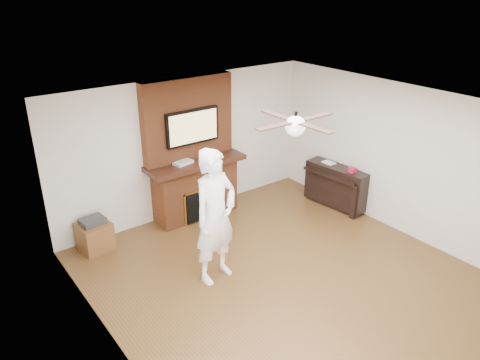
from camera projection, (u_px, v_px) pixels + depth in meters
room_shell at (292, 203)px, 6.27m from camera, size 5.36×5.86×2.86m
fireplace at (193, 164)px, 8.24m from camera, size 1.78×0.64×2.50m
tv at (193, 127)px, 7.93m from camera, size 1.00×0.08×0.60m
ceiling_fan at (295, 125)px, 5.83m from camera, size 1.21×1.21×0.31m
person at (215, 217)px, 6.45m from camera, size 0.80×0.61×1.98m
side_table at (95, 235)px, 7.44m from camera, size 0.52×0.52×0.55m
piano at (336, 185)px, 8.76m from camera, size 0.58×1.26×0.89m
cable_box at (183, 163)px, 7.99m from camera, size 0.36×0.25×0.05m
candle_orange at (194, 218)px, 8.34m from camera, size 0.07×0.07×0.12m
candle_green at (205, 215)px, 8.50m from camera, size 0.07×0.07×0.08m
candle_cream at (204, 214)px, 8.51m from camera, size 0.09×0.09×0.12m
candle_blue at (208, 214)px, 8.54m from camera, size 0.06×0.06×0.07m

